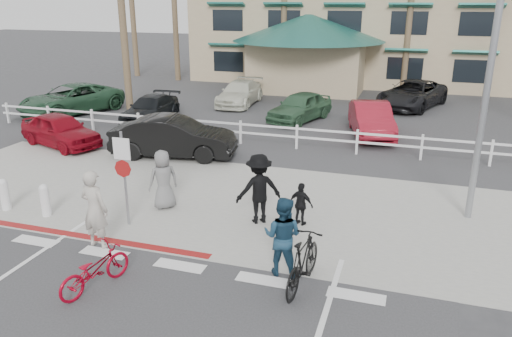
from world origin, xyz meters
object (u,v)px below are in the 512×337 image
(car_red_compact, at_px, (60,130))
(car_white_sedan, at_px, (174,137))
(bike_red, at_px, (95,269))
(sign_post, at_px, (124,174))
(bike_black, at_px, (303,262))

(car_red_compact, bearing_deg, car_white_sedan, -69.22)
(bike_red, height_order, car_red_compact, car_red_compact)
(sign_post, height_order, car_white_sedan, sign_post)
(bike_red, distance_m, bike_black, 4.36)
(bike_red, relative_size, car_white_sedan, 0.37)
(bike_red, bearing_deg, car_red_compact, -31.39)
(bike_red, bearing_deg, bike_black, -143.92)
(bike_black, bearing_deg, sign_post, -10.22)
(sign_post, xyz_separation_m, car_white_sedan, (-1.55, 5.87, -0.67))
(bike_black, distance_m, car_white_sedan, 10.02)
(sign_post, relative_size, car_white_sedan, 0.61)
(bike_red, xyz_separation_m, car_white_sedan, (-2.57, 8.84, 0.32))
(bike_black, bearing_deg, car_white_sedan, -41.25)
(car_white_sedan, bearing_deg, bike_black, -147.71)
(sign_post, distance_m, bike_red, 3.30)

